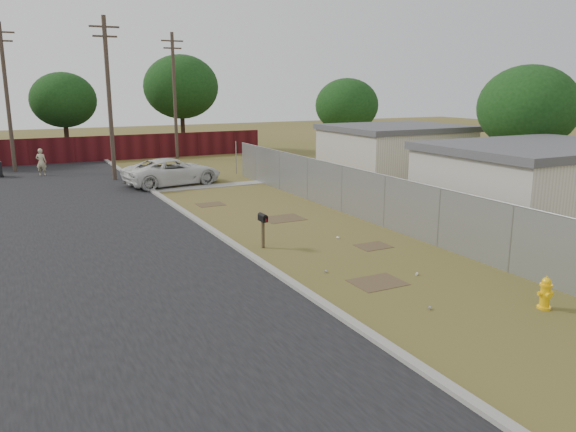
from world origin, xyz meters
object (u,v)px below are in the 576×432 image
pedestrian (41,162)px  mailbox (263,221)px  pickup_truck (173,172)px  fire_hydrant (545,294)px

pedestrian → mailbox: bearing=127.5°
pickup_truck → mailbox: bearing=167.2°
mailbox → fire_hydrant: bearing=-63.7°
fire_hydrant → pedestrian: 29.52m
fire_hydrant → pedestrian: bearing=108.3°
fire_hydrant → pickup_truck: pickup_truck is taller
fire_hydrant → pickup_truck: bearing=98.5°
pickup_truck → pedestrian: pedestrian is taller
mailbox → pickup_truck: pickup_truck is taller
pedestrian → pickup_truck: bearing=154.5°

